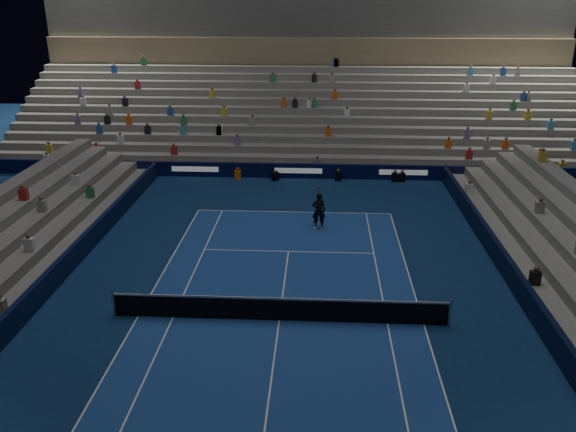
# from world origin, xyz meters

# --- Properties ---
(ground) EXTENTS (90.00, 90.00, 0.00)m
(ground) POSITION_xyz_m (0.00, 0.00, 0.00)
(ground) COLOR #0C244B
(ground) RESTS_ON ground
(court_surface) EXTENTS (10.97, 23.77, 0.01)m
(court_surface) POSITION_xyz_m (0.00, 0.00, 0.01)
(court_surface) COLOR navy
(court_surface) RESTS_ON ground
(sponsor_barrier_far) EXTENTS (44.00, 0.25, 1.00)m
(sponsor_barrier_far) POSITION_xyz_m (0.00, 18.50, 0.50)
(sponsor_barrier_far) COLOR #080B32
(sponsor_barrier_far) RESTS_ON ground
(sponsor_barrier_east) EXTENTS (0.25, 37.00, 1.00)m
(sponsor_barrier_east) POSITION_xyz_m (9.70, 0.00, 0.50)
(sponsor_barrier_east) COLOR black
(sponsor_barrier_east) RESTS_ON ground
(sponsor_barrier_west) EXTENTS (0.25, 37.00, 1.00)m
(sponsor_barrier_west) POSITION_xyz_m (-9.70, 0.00, 0.50)
(sponsor_barrier_west) COLOR black
(sponsor_barrier_west) RESTS_ON ground
(grandstand_main) EXTENTS (44.00, 15.20, 11.20)m
(grandstand_main) POSITION_xyz_m (0.00, 27.90, 3.38)
(grandstand_main) COLOR slate
(grandstand_main) RESTS_ON ground
(tennis_net) EXTENTS (12.90, 0.10, 1.10)m
(tennis_net) POSITION_xyz_m (0.00, 0.00, 0.50)
(tennis_net) COLOR #B2B2B7
(tennis_net) RESTS_ON ground
(tennis_player) EXTENTS (0.75, 0.52, 1.99)m
(tennis_player) POSITION_xyz_m (1.43, 9.49, 0.99)
(tennis_player) COLOR black
(tennis_player) RESTS_ON ground
(broadcast_camera) EXTENTS (0.59, 0.95, 0.57)m
(broadcast_camera) POSITION_xyz_m (-1.54, 17.95, 0.30)
(broadcast_camera) COLOR black
(broadcast_camera) RESTS_ON ground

